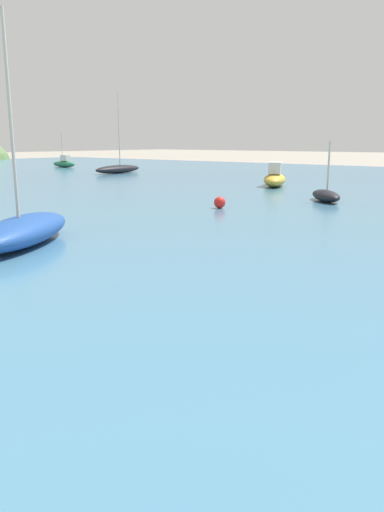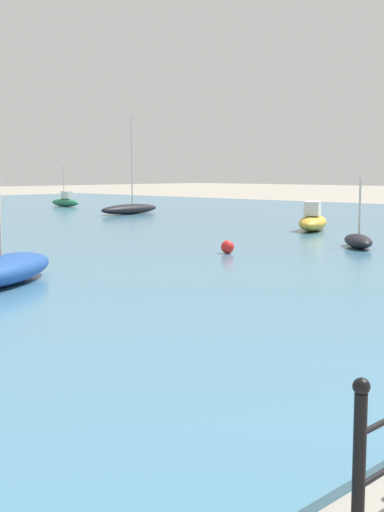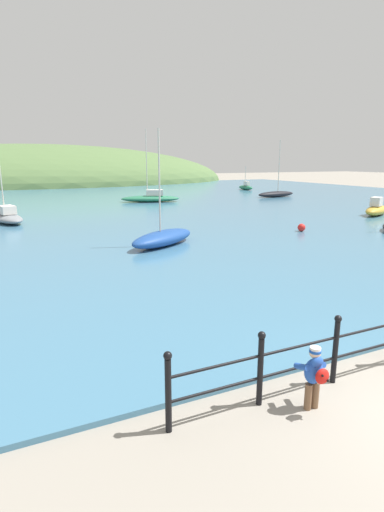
# 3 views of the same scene
# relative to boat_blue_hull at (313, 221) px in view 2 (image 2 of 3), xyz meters

# --- Properties ---
(boat_blue_hull) EXTENTS (3.55, 2.54, 1.21)m
(boat_blue_hull) POSITION_rel_boat_blue_hull_xyz_m (0.00, 0.00, 0.00)
(boat_blue_hull) COLOR gold
(boat_blue_hull) RESTS_ON water
(boat_red_dinghy) EXTENTS (4.57, 1.59, 5.48)m
(boat_red_dinghy) POSITION_rel_boat_blue_hull_xyz_m (2.16, 13.86, -0.09)
(boat_red_dinghy) COLOR black
(boat_red_dinghy) RESTS_ON water
(boat_nearest_quay) EXTENTS (2.17, 2.09, 2.23)m
(boat_nearest_quay) POSITION_rel_boat_blue_hull_xyz_m (-4.52, -4.80, -0.16)
(boat_nearest_quay) COLOR black
(boat_nearest_quay) RESTS_ON water
(boat_far_left) EXTENTS (3.87, 3.06, 4.82)m
(boat_far_left) POSITION_rel_boat_blue_hull_xyz_m (-16.35, -3.08, -0.06)
(boat_far_left) COLOR #1E4793
(boat_far_left) RESTS_ON water
(boat_far_right) EXTENTS (0.81, 2.85, 2.83)m
(boat_far_right) POSITION_rel_boat_blue_hull_xyz_m (4.68, 23.38, -0.04)
(boat_far_right) COLOR #287551
(boat_far_right) RESTS_ON water
(mooring_buoy) EXTENTS (0.40, 0.40, 0.40)m
(mooring_buoy) POSITION_rel_boat_blue_hull_xyz_m (-8.65, -2.83, -0.19)
(mooring_buoy) COLOR red
(mooring_buoy) RESTS_ON water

